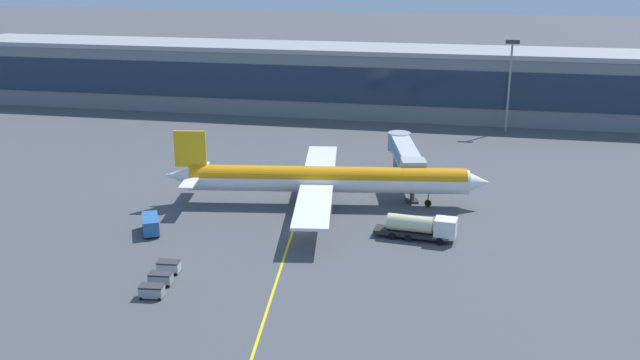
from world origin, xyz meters
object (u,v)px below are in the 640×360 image
baggage_cart_1 (161,278)px  baggage_cart_2 (169,267)px  main_airliner (325,179)px  crew_van (151,224)px  baggage_cart_0 (152,291)px  fuel_tanker (421,227)px

baggage_cart_1 → baggage_cart_2: (-0.32, 3.18, 0.00)m
main_airliner → crew_van: size_ratio=8.95×
baggage_cart_2 → baggage_cart_0: bearing=-84.2°
baggage_cart_0 → baggage_cart_1: size_ratio=1.00×
fuel_tanker → baggage_cart_0: 36.02m
crew_van → baggage_cart_2: (7.26, -11.39, -0.53)m
main_airliner → crew_van: (-21.08, -15.66, -2.71)m
main_airliner → baggage_cart_2: main_airliner is taller
crew_van → fuel_tanker: bearing=7.6°
main_airliner → baggage_cart_0: bearing=-111.5°
crew_van → baggage_cart_2: 13.52m
fuel_tanker → baggage_cart_2: 32.98m
fuel_tanker → crew_van: 36.29m
baggage_cart_1 → main_airliner: bearing=66.0°
baggage_cart_1 → baggage_cart_2: size_ratio=1.00×
crew_van → baggage_cart_0: size_ratio=1.94×
main_airliner → fuel_tanker: 18.56m
baggage_cart_2 → main_airliner: bearing=62.9°
fuel_tanker → baggage_cart_2: (-28.70, -16.21, -0.96)m
baggage_cart_0 → baggage_cart_2: 6.40m
crew_van → baggage_cart_1: (7.59, -14.58, -0.53)m
fuel_tanker → baggage_cart_0: fuel_tanker is taller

